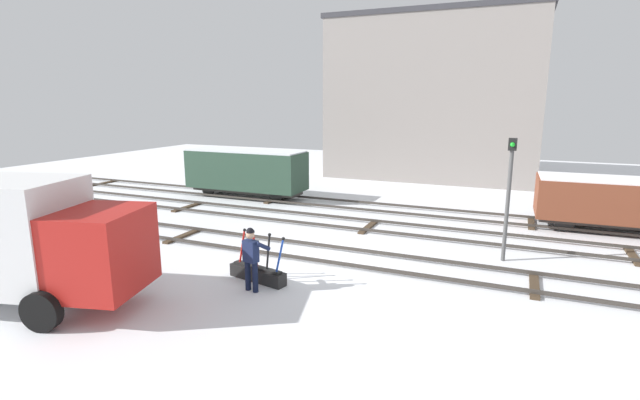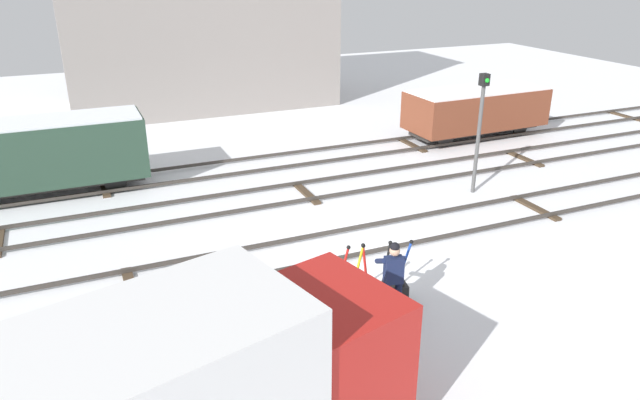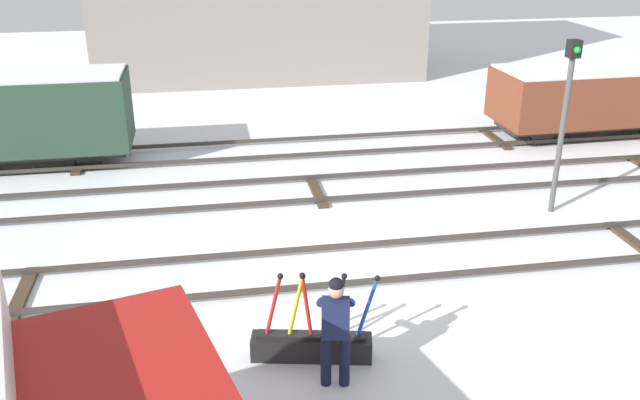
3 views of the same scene
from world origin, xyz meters
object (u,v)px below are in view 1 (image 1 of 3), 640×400
Objects in this scene: signal_post at (509,187)px; freight_car_near_switch at (246,171)px; rail_worker at (252,255)px; switch_lever_frame at (258,272)px; delivery_truck at (7,237)px; freight_car_far_end at (622,201)px.

freight_car_near_switch is at bearing 157.76° from signal_post.
freight_car_near_switch is (-6.59, 10.24, 0.43)m from rail_worker.
switch_lever_frame is at bearing -56.35° from freight_car_near_switch.
signal_post is 13.57m from freight_car_near_switch.
delivery_truck reaches higher than freight_car_near_switch.
rail_worker is 14.18m from freight_car_far_end.
freight_car_near_switch is (-1.71, 13.24, -0.32)m from delivery_truck.
freight_car_far_end is at bearing 27.31° from delivery_truck.
delivery_truck reaches higher than rail_worker.
rail_worker is 0.26× the size of delivery_truck.
switch_lever_frame is 0.29× the size of delivery_truck.
freight_car_far_end is at bearing 0.07° from freight_car_near_switch.
freight_car_near_switch reaches higher than switch_lever_frame.
signal_post is at bearing 22.16° from delivery_truck.
freight_car_near_switch is at bearing 134.56° from rail_worker.
delivery_truck reaches higher than switch_lever_frame.
freight_car_near_switch is at bearing 82.64° from delivery_truck.
freight_car_far_end reaches higher than rail_worker.
signal_post is (10.81, 8.12, 0.61)m from delivery_truck.
switch_lever_frame is 11.56m from freight_car_near_switch.
delivery_truck is 13.36m from freight_car_near_switch.
switch_lever_frame is at bearing 121.01° from rail_worker.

